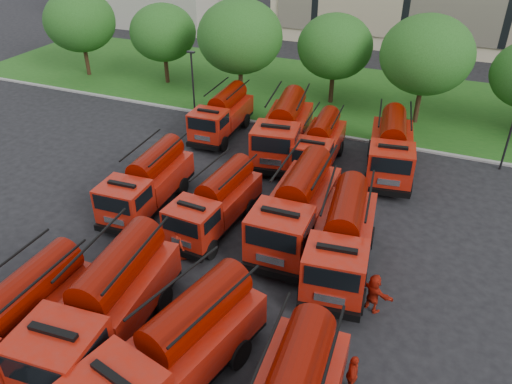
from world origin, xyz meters
TOP-DOWN VIEW (x-y plane):
  - ground at (0.00, 0.00)m, footprint 140.00×140.00m
  - lawn at (0.00, 26.00)m, footprint 70.00×16.00m
  - curb at (0.00, 17.90)m, footprint 70.00×0.30m
  - tree_0 at (-24.00, 22.00)m, footprint 6.30×6.30m
  - tree_1 at (-16.00, 23.00)m, footprint 5.71×5.71m
  - tree_2 at (-8.00, 21.50)m, footprint 6.72×6.72m
  - tree_3 at (-1.00, 24.00)m, footprint 5.88×5.88m
  - tree_4 at (6.00, 22.50)m, footprint 6.55×6.55m
  - lamp_post_0 at (-10.00, 17.20)m, footprint 0.60×0.25m
  - lamp_post_1 at (12.00, 17.20)m, footprint 0.60×0.25m
  - fire_truck_0 at (-4.90, -5.86)m, footprint 2.74×7.38m
  - fire_truck_1 at (-2.27, -3.89)m, footprint 3.41×8.12m
  - fire_truck_2 at (1.29, -4.67)m, footprint 4.27×8.03m
  - fire_truck_4 at (-6.15, 4.96)m, footprint 2.81×7.00m
  - fire_truck_5 at (-1.82, 4.63)m, footprint 2.77×6.72m
  - fire_truck_6 at (2.27, 5.45)m, footprint 3.06×7.95m
  - fire_truck_7 at (4.97, 3.93)m, footprint 3.46×7.73m
  - fire_truck_8 at (-6.57, 15.13)m, footprint 2.70×6.84m
  - fire_truck_9 at (-1.50, 13.93)m, footprint 3.84×8.22m
  - fire_truck_10 at (1.13, 13.39)m, footprint 2.70×6.62m
  - fire_truck_11 at (5.45, 14.13)m, footprint 3.59×7.68m
  - firefighter_4 at (-2.29, 1.66)m, footprint 1.07×1.14m
  - firefighter_5 at (6.94, 1.75)m, footprint 1.85×1.44m

SIDE VIEW (x-z plane):
  - ground at x=0.00m, z-range 0.00..0.00m
  - firefighter_4 at x=-2.29m, z-range -0.98..0.98m
  - firefighter_5 at x=6.94m, z-range -0.92..0.92m
  - lawn at x=0.00m, z-range 0.00..0.12m
  - curb at x=0.00m, z-range 0.00..0.14m
  - fire_truck_10 at x=1.13m, z-range 0.01..2.96m
  - fire_truck_5 at x=-1.82m, z-range 0.01..3.00m
  - fire_truck_8 at x=-6.57m, z-range 0.01..3.08m
  - fire_truck_4 at x=-6.15m, z-range 0.01..3.14m
  - fire_truck_0 at x=-4.90m, z-range 0.01..3.36m
  - fire_truck_11 at x=5.45m, z-range 0.01..3.37m
  - fire_truck_7 at x=4.97m, z-range 0.01..3.41m
  - fire_truck_2 at x=1.29m, z-range 0.01..3.49m
  - fire_truck_6 at x=2.27m, z-range 0.01..3.60m
  - fire_truck_9 at x=-1.50m, z-range 0.01..3.61m
  - fire_truck_1 at x=-2.27m, z-range 0.01..3.62m
  - lamp_post_0 at x=-10.00m, z-range 0.34..5.45m
  - lamp_post_1 at x=12.00m, z-range 0.34..5.45m
  - tree_1 at x=-16.00m, z-range 1.06..8.04m
  - tree_3 at x=-1.00m, z-range 1.09..8.28m
  - tree_0 at x=-24.00m, z-range 1.17..8.87m
  - tree_4 at x=6.00m, z-range 1.21..9.23m
  - tree_2 at x=-8.00m, z-range 1.25..9.46m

